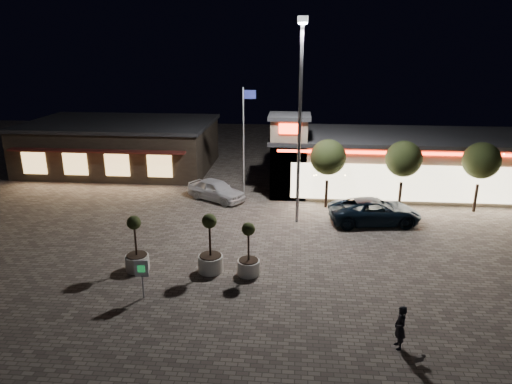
# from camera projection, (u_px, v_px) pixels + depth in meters

# --- Properties ---
(ground) EXTENTS (90.00, 90.00, 0.00)m
(ground) POSITION_uv_depth(u_px,v_px,m) (254.00, 282.00, 21.89)
(ground) COLOR slate
(ground) RESTS_ON ground
(retail_building) EXTENTS (20.40, 8.40, 6.10)m
(retail_building) POSITION_uv_depth(u_px,v_px,m) (395.00, 161.00, 35.35)
(retail_building) COLOR gray
(retail_building) RESTS_ON ground
(restaurant_building) EXTENTS (16.40, 11.00, 4.30)m
(restaurant_building) POSITION_uv_depth(u_px,v_px,m) (122.00, 145.00, 41.35)
(restaurant_building) COLOR #382D23
(restaurant_building) RESTS_ON ground
(floodlight_pole) EXTENTS (0.60, 0.40, 12.38)m
(floodlight_pole) POSITION_uv_depth(u_px,v_px,m) (300.00, 112.00, 27.12)
(floodlight_pole) COLOR gray
(floodlight_pole) RESTS_ON ground
(flagpole) EXTENTS (0.95, 0.10, 8.00)m
(flagpole) POSITION_uv_depth(u_px,v_px,m) (245.00, 133.00, 32.89)
(flagpole) COLOR white
(flagpole) RESTS_ON ground
(string_tree_a) EXTENTS (2.42, 2.42, 4.79)m
(string_tree_a) POSITION_uv_depth(u_px,v_px,m) (328.00, 157.00, 30.85)
(string_tree_a) COLOR #332319
(string_tree_a) RESTS_ON ground
(string_tree_b) EXTENTS (2.42, 2.42, 4.79)m
(string_tree_b) POSITION_uv_depth(u_px,v_px,m) (404.00, 159.00, 30.42)
(string_tree_b) COLOR #332319
(string_tree_b) RESTS_ON ground
(string_tree_c) EXTENTS (2.42, 2.42, 4.79)m
(string_tree_c) POSITION_uv_depth(u_px,v_px,m) (481.00, 161.00, 29.98)
(string_tree_c) COLOR #332319
(string_tree_c) RESTS_ON ground
(pickup_truck) EXTENTS (6.06, 3.42, 1.60)m
(pickup_truck) POSITION_uv_depth(u_px,v_px,m) (375.00, 211.00, 28.85)
(pickup_truck) COLOR black
(pickup_truck) RESTS_ON ground
(white_sedan) EXTENTS (4.83, 3.94, 1.55)m
(white_sedan) POSITION_uv_depth(u_px,v_px,m) (216.00, 190.00, 33.14)
(white_sedan) COLOR white
(white_sedan) RESTS_ON ground
(pedestrian) EXTENTS (0.49, 0.68, 1.73)m
(pedestrian) POSITION_uv_depth(u_px,v_px,m) (400.00, 327.00, 16.90)
(pedestrian) COLOR black
(pedestrian) RESTS_ON ground
(dog) EXTENTS (0.49, 0.30, 0.26)m
(dog) POSITION_uv_depth(u_px,v_px,m) (420.00, 358.00, 16.19)
(dog) COLOR #59514C
(dog) RESTS_ON ground
(planter_left) EXTENTS (1.18, 1.18, 2.91)m
(planter_left) POSITION_uv_depth(u_px,v_px,m) (137.00, 254.00, 22.79)
(planter_left) COLOR silver
(planter_left) RESTS_ON ground
(planter_mid) EXTENTS (1.25, 1.25, 3.07)m
(planter_mid) POSITION_uv_depth(u_px,v_px,m) (210.00, 254.00, 22.63)
(planter_mid) COLOR silver
(planter_mid) RESTS_ON ground
(planter_right) EXTENTS (1.12, 1.12, 2.74)m
(planter_right) POSITION_uv_depth(u_px,v_px,m) (249.00, 259.00, 22.36)
(planter_right) COLOR silver
(planter_right) RESTS_ON ground
(valet_sign) EXTENTS (0.61, 0.12, 1.86)m
(valet_sign) POSITION_uv_depth(u_px,v_px,m) (142.00, 272.00, 20.12)
(valet_sign) COLOR gray
(valet_sign) RESTS_ON ground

